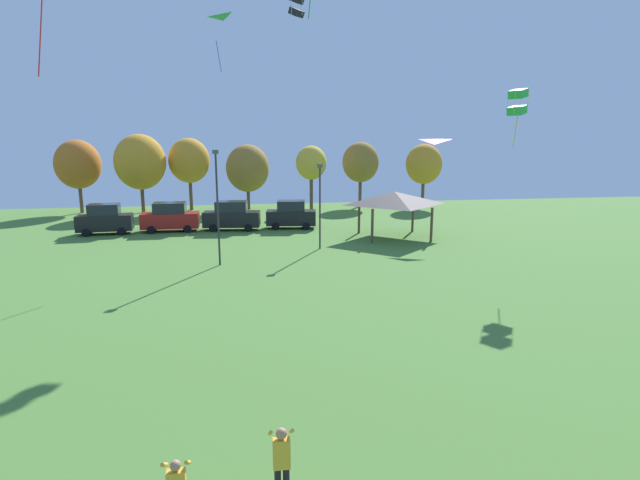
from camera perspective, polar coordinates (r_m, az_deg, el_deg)
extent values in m
sphere|color=#A87A5B|center=(10.85, -16.21, -23.51)|extent=(0.21, 0.21, 0.21)
cylinder|color=gold|center=(10.98, -17.37, -23.31)|extent=(0.08, 0.47, 0.37)
cylinder|color=gold|center=(10.92, -14.89, -23.36)|extent=(0.08, 0.47, 0.37)
cube|color=gold|center=(11.30, -4.41, -23.14)|extent=(0.36, 0.20, 0.66)
sphere|color=#A87A5B|center=(11.05, -4.45, -21.19)|extent=(0.24, 0.24, 0.24)
cylinder|color=gold|center=(11.14, -5.70, -21.10)|extent=(0.08, 0.53, 0.40)
cylinder|color=gold|center=(11.16, -3.29, -20.98)|extent=(0.08, 0.53, 0.40)
pyramid|color=#E54C93|center=(40.43, 12.91, 9.60)|extent=(2.29, 1.95, 0.46)
cube|color=black|center=(33.49, -2.72, 24.53)|extent=(1.04, 1.05, 0.63)
cylinder|color=white|center=(33.23, -3.28, 25.31)|extent=(0.02, 0.02, 1.14)
cylinder|color=white|center=(33.30, -2.04, 25.29)|extent=(0.02, 0.02, 1.14)
cylinder|color=white|center=(33.87, -3.41, 25.04)|extent=(0.02, 0.02, 1.14)
cylinder|color=white|center=(33.94, -2.19, 25.02)|extent=(0.02, 0.02, 1.14)
cylinder|color=red|center=(23.14, -29.31, 20.05)|extent=(0.47, 0.30, 3.31)
pyramid|color=yellow|center=(11.33, -32.73, 21.20)|extent=(3.06, 3.37, 0.13)
pyramid|color=green|center=(38.14, -12.78, 22.55)|extent=(1.92, 2.39, 0.18)
cylinder|color=blue|center=(37.97, -11.50, 19.86)|extent=(0.34, 0.13, 2.09)
cube|color=green|center=(32.71, 21.71, 15.27)|extent=(1.27, 1.25, 0.64)
cube|color=green|center=(32.65, 21.59, 13.61)|extent=(1.27, 1.25, 0.64)
cylinder|color=yellow|center=(32.12, 21.38, 14.52)|extent=(0.02, 0.02, 1.43)
cylinder|color=yellow|center=(32.53, 22.67, 14.38)|extent=(0.02, 0.02, 1.43)
cylinder|color=yellow|center=(32.83, 20.64, 14.49)|extent=(0.02, 0.02, 1.43)
cylinder|color=yellow|center=(33.24, 21.92, 14.36)|extent=(0.02, 0.02, 1.43)
cylinder|color=yellow|center=(32.61, 21.42, 11.40)|extent=(0.29, 0.22, 1.91)
cube|color=black|center=(44.13, -23.35, 1.85)|extent=(4.38, 2.08, 1.26)
cube|color=#1E232D|center=(43.98, -23.46, 3.23)|extent=(2.46, 1.79, 0.89)
cylinder|color=black|center=(43.16, -21.76, 0.92)|extent=(0.65, 0.27, 0.64)
cylinder|color=black|center=(44.87, -21.45, 1.32)|extent=(0.65, 0.27, 0.64)
cylinder|color=black|center=(43.63, -25.18, 0.75)|extent=(0.65, 0.27, 0.64)
cylinder|color=black|center=(45.33, -24.74, 1.16)|extent=(0.65, 0.27, 0.64)
cube|color=maroon|center=(43.60, -16.73, 2.18)|extent=(4.66, 1.90, 1.24)
cube|color=#1E232D|center=(43.45, -16.81, 3.56)|extent=(2.57, 1.75, 0.87)
cylinder|color=black|center=(42.60, -14.92, 1.23)|extent=(0.64, 0.22, 0.64)
cylinder|color=black|center=(44.45, -14.68, 1.66)|extent=(0.64, 0.22, 0.64)
cylinder|color=black|center=(43.00, -18.75, 1.10)|extent=(0.64, 0.22, 0.64)
cylinder|color=black|center=(44.84, -18.36, 1.53)|extent=(0.64, 0.22, 0.64)
cube|color=black|center=(42.97, -10.05, 2.38)|extent=(4.88, 2.25, 1.27)
cube|color=#1E232D|center=(42.82, -10.10, 3.81)|extent=(2.76, 1.86, 0.89)
cylinder|color=black|center=(42.06, -8.20, 1.37)|extent=(0.66, 0.29, 0.64)
cylinder|color=black|center=(43.73, -7.97, 1.76)|extent=(0.66, 0.29, 0.64)
cylinder|color=black|center=(42.47, -12.13, 1.33)|extent=(0.66, 0.29, 0.64)
cylinder|color=black|center=(44.13, -11.75, 1.72)|extent=(0.66, 0.29, 0.64)
cube|color=black|center=(43.26, -3.30, 2.58)|extent=(4.42, 2.31, 1.23)
cube|color=#1E232D|center=(43.11, -3.32, 3.95)|extent=(2.52, 1.91, 0.86)
cylinder|color=black|center=(42.46, -1.57, 1.58)|extent=(0.66, 0.31, 0.64)
cylinder|color=black|center=(44.18, -1.55, 1.97)|extent=(0.66, 0.31, 0.64)
cylinder|color=black|center=(42.57, -5.10, 1.57)|extent=(0.66, 0.31, 0.64)
cylinder|color=black|center=(44.29, -4.94, 1.96)|extent=(0.66, 0.31, 0.64)
cylinder|color=brown|center=(37.01, 5.99, 1.59)|extent=(0.20, 0.20, 2.60)
cylinder|color=brown|center=(38.44, 12.63, 1.74)|extent=(0.20, 0.20, 2.60)
cylinder|color=brown|center=(41.05, 4.49, 2.59)|extent=(0.20, 0.20, 2.60)
cylinder|color=brown|center=(42.34, 10.56, 2.71)|extent=(0.20, 0.20, 2.60)
pyramid|color=#564C47|center=(39.39, 8.50, 4.77)|extent=(5.95, 5.47, 1.00)
cylinder|color=#2D2D33|center=(34.78, -0.01, 3.60)|extent=(0.12, 0.12, 5.70)
cube|color=#4C4C51|center=(34.49, -0.01, 8.49)|extent=(0.36, 0.20, 0.24)
cylinder|color=#2D2D33|center=(30.71, -11.60, 3.31)|extent=(0.12, 0.12, 6.75)
cube|color=#4C4C51|center=(30.43, -11.87, 9.83)|extent=(0.36, 0.20, 0.24)
cylinder|color=brown|center=(57.93, -25.66, 4.46)|extent=(0.36, 0.36, 3.33)
ellipsoid|color=#BC6623|center=(57.68, -25.95, 7.78)|extent=(4.55, 4.55, 5.01)
cylinder|color=brown|center=(55.72, -19.62, 4.69)|extent=(0.36, 0.36, 3.33)
ellipsoid|color=gold|center=(55.45, -19.87, 8.39)|extent=(5.18, 5.18, 5.70)
cylinder|color=brown|center=(56.12, -14.55, 5.22)|extent=(0.36, 0.36, 3.71)
ellipsoid|color=gold|center=(55.87, -14.73, 8.77)|extent=(4.33, 4.33, 4.76)
cylinder|color=brown|center=(55.45, -8.19, 4.90)|extent=(0.36, 0.36, 2.74)
ellipsoid|color=olive|center=(55.19, -8.28, 8.12)|extent=(4.65, 4.65, 5.11)
cylinder|color=brown|center=(53.57, -1.00, 5.42)|extent=(0.36, 0.36, 3.92)
ellipsoid|color=gold|center=(53.33, -1.02, 8.82)|extent=(3.25, 3.25, 3.57)
cylinder|color=brown|center=(57.46, 4.60, 5.58)|extent=(0.36, 0.36, 3.49)
ellipsoid|color=olive|center=(57.22, 4.65, 8.86)|extent=(4.11, 4.11, 4.52)
cylinder|color=brown|center=(57.95, 11.66, 5.35)|extent=(0.36, 0.36, 3.33)
ellipsoid|color=gold|center=(57.71, 11.79, 8.49)|extent=(4.04, 4.04, 4.45)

